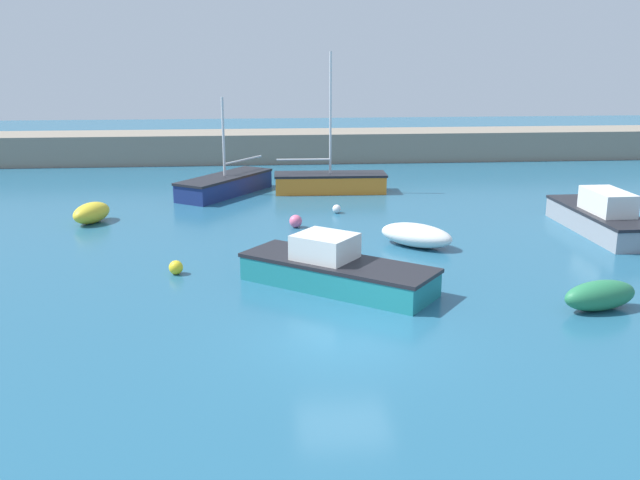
{
  "coord_description": "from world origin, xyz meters",
  "views": [
    {
      "loc": [
        -2.1,
        -17.13,
        7.41
      ],
      "look_at": [
        0.01,
        7.42,
        0.71
      ],
      "focal_mm": 40.0,
      "sensor_mm": 36.0,
      "label": 1
    }
  ],
  "objects_px": {
    "sailboat_tall_mast": "(330,182)",
    "fishing_dinghy_green": "(600,295)",
    "sailboat_short_mast": "(225,185)",
    "rowboat_blue_near": "(416,235)",
    "mooring_buoy_yellow": "(176,267)",
    "motorboat_with_cabin": "(335,269)",
    "cabin_cruiser_white": "(601,217)",
    "dinghy_near_pier": "(91,213)",
    "mooring_buoy_pink": "(296,221)",
    "mooring_buoy_white": "(337,209)"
  },
  "relations": [
    {
      "from": "motorboat_with_cabin",
      "to": "sailboat_short_mast",
      "type": "distance_m",
      "value": 15.74
    },
    {
      "from": "cabin_cruiser_white",
      "to": "mooring_buoy_white",
      "type": "xyz_separation_m",
      "value": [
        -10.4,
        4.56,
        -0.48
      ]
    },
    {
      "from": "fishing_dinghy_green",
      "to": "cabin_cruiser_white",
      "type": "relative_size",
      "value": 0.39
    },
    {
      "from": "fishing_dinghy_green",
      "to": "cabin_cruiser_white",
      "type": "height_order",
      "value": "cabin_cruiser_white"
    },
    {
      "from": "rowboat_blue_near",
      "to": "mooring_buoy_yellow",
      "type": "distance_m",
      "value": 9.23
    },
    {
      "from": "motorboat_with_cabin",
      "to": "cabin_cruiser_white",
      "type": "bearing_deg",
      "value": 64.19
    },
    {
      "from": "mooring_buoy_pink",
      "to": "sailboat_tall_mast",
      "type": "bearing_deg",
      "value": 73.46
    },
    {
      "from": "dinghy_near_pier",
      "to": "cabin_cruiser_white",
      "type": "height_order",
      "value": "cabin_cruiser_white"
    },
    {
      "from": "dinghy_near_pier",
      "to": "cabin_cruiser_white",
      "type": "distance_m",
      "value": 21.52
    },
    {
      "from": "sailboat_tall_mast",
      "to": "mooring_buoy_pink",
      "type": "relative_size",
      "value": 13.27
    },
    {
      "from": "sailboat_tall_mast",
      "to": "mooring_buoy_pink",
      "type": "xyz_separation_m",
      "value": [
        -2.2,
        -7.43,
        -0.27
      ]
    },
    {
      "from": "fishing_dinghy_green",
      "to": "mooring_buoy_white",
      "type": "relative_size",
      "value": 6.38
    },
    {
      "from": "mooring_buoy_pink",
      "to": "sailboat_short_mast",
      "type": "bearing_deg",
      "value": 114.1
    },
    {
      "from": "rowboat_blue_near",
      "to": "dinghy_near_pier",
      "type": "bearing_deg",
      "value": -159.27
    },
    {
      "from": "sailboat_short_mast",
      "to": "cabin_cruiser_white",
      "type": "distance_m",
      "value": 18.25
    },
    {
      "from": "sailboat_tall_mast",
      "to": "mooring_buoy_pink",
      "type": "distance_m",
      "value": 7.75
    },
    {
      "from": "mooring_buoy_pink",
      "to": "dinghy_near_pier",
      "type": "bearing_deg",
      "value": 169.8
    },
    {
      "from": "rowboat_blue_near",
      "to": "cabin_cruiser_white",
      "type": "bearing_deg",
      "value": 50.36
    },
    {
      "from": "sailboat_short_mast",
      "to": "fishing_dinghy_green",
      "type": "distance_m",
      "value": 21.27
    },
    {
      "from": "sailboat_short_mast",
      "to": "mooring_buoy_pink",
      "type": "bearing_deg",
      "value": 58.79
    },
    {
      "from": "motorboat_with_cabin",
      "to": "sailboat_short_mast",
      "type": "xyz_separation_m",
      "value": [
        -4.11,
        15.19,
        -0.08
      ]
    },
    {
      "from": "sailboat_short_mast",
      "to": "mooring_buoy_white",
      "type": "bearing_deg",
      "value": 82.69
    },
    {
      "from": "cabin_cruiser_white",
      "to": "mooring_buoy_white",
      "type": "relative_size",
      "value": 16.56
    },
    {
      "from": "rowboat_blue_near",
      "to": "mooring_buoy_white",
      "type": "relative_size",
      "value": 8.1
    },
    {
      "from": "fishing_dinghy_green",
      "to": "sailboat_tall_mast",
      "type": "distance_m",
      "value": 18.98
    },
    {
      "from": "mooring_buoy_white",
      "to": "mooring_buoy_pink",
      "type": "bearing_deg",
      "value": -128.52
    },
    {
      "from": "sailboat_tall_mast",
      "to": "mooring_buoy_yellow",
      "type": "bearing_deg",
      "value": -114.32
    },
    {
      "from": "sailboat_tall_mast",
      "to": "fishing_dinghy_green",
      "type": "bearing_deg",
      "value": -69.77
    },
    {
      "from": "mooring_buoy_yellow",
      "to": "mooring_buoy_white",
      "type": "height_order",
      "value": "mooring_buoy_yellow"
    },
    {
      "from": "dinghy_near_pier",
      "to": "mooring_buoy_pink",
      "type": "height_order",
      "value": "dinghy_near_pier"
    },
    {
      "from": "motorboat_with_cabin",
      "to": "mooring_buoy_white",
      "type": "relative_size",
      "value": 16.04
    },
    {
      "from": "rowboat_blue_near",
      "to": "sailboat_short_mast",
      "type": "bearing_deg",
      "value": 167.04
    },
    {
      "from": "dinghy_near_pier",
      "to": "mooring_buoy_white",
      "type": "height_order",
      "value": "dinghy_near_pier"
    },
    {
      "from": "dinghy_near_pier",
      "to": "mooring_buoy_white",
      "type": "bearing_deg",
      "value": 120.21
    },
    {
      "from": "dinghy_near_pier",
      "to": "cabin_cruiser_white",
      "type": "xyz_separation_m",
      "value": [
        21.21,
        -3.6,
        0.23
      ]
    },
    {
      "from": "motorboat_with_cabin",
      "to": "mooring_buoy_yellow",
      "type": "distance_m",
      "value": 5.5
    },
    {
      "from": "sailboat_short_mast",
      "to": "rowboat_blue_near",
      "type": "height_order",
      "value": "sailboat_short_mast"
    },
    {
      "from": "fishing_dinghy_green",
      "to": "mooring_buoy_yellow",
      "type": "xyz_separation_m",
      "value": [
        -12.63,
        4.46,
        -0.21
      ]
    },
    {
      "from": "mooring_buoy_pink",
      "to": "mooring_buoy_white",
      "type": "relative_size",
      "value": 1.38
    },
    {
      "from": "mooring_buoy_white",
      "to": "fishing_dinghy_green",
      "type": "bearing_deg",
      "value": -64.47
    },
    {
      "from": "dinghy_near_pier",
      "to": "mooring_buoy_yellow",
      "type": "xyz_separation_m",
      "value": [
        4.44,
        -7.67,
        -0.21
      ]
    },
    {
      "from": "motorboat_with_cabin",
      "to": "mooring_buoy_yellow",
      "type": "bearing_deg",
      "value": -161.7
    },
    {
      "from": "motorboat_with_cabin",
      "to": "mooring_buoy_white",
      "type": "xyz_separation_m",
      "value": [
        1.19,
        10.43,
        -0.4
      ]
    },
    {
      "from": "motorboat_with_cabin",
      "to": "rowboat_blue_near",
      "type": "xyz_separation_m",
      "value": [
        3.61,
        4.56,
        -0.16
      ]
    },
    {
      "from": "sailboat_tall_mast",
      "to": "rowboat_blue_near",
      "type": "bearing_deg",
      "value": -76.63
    },
    {
      "from": "sailboat_short_mast",
      "to": "sailboat_tall_mast",
      "type": "xyz_separation_m",
      "value": [
        5.47,
        0.12,
        0.02
      ]
    },
    {
      "from": "dinghy_near_pier",
      "to": "rowboat_blue_near",
      "type": "xyz_separation_m",
      "value": [
        13.24,
        -4.9,
        -0.01
      ]
    },
    {
      "from": "cabin_cruiser_white",
      "to": "mooring_buoy_yellow",
      "type": "bearing_deg",
      "value": 102.68
    },
    {
      "from": "motorboat_with_cabin",
      "to": "rowboat_blue_near",
      "type": "distance_m",
      "value": 5.82
    },
    {
      "from": "motorboat_with_cabin",
      "to": "dinghy_near_pier",
      "type": "bearing_deg",
      "value": 172.82
    }
  ]
}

